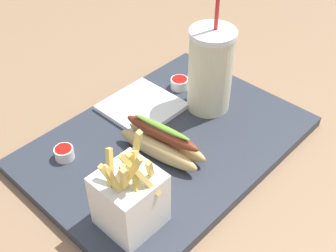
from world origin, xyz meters
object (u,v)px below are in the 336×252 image
object	(u,v)px
hot_dog_1	(162,142)
napkin_stack	(142,107)
soda_cup	(210,70)
ketchup_cup_1	(179,83)
ketchup_cup_2	(64,153)
fries_basket	(130,199)

from	to	relation	value
hot_dog_1	napkin_stack	size ratio (longest dim) A/B	1.24
soda_cup	hot_dog_1	bearing A→B (deg)	-170.38
ketchup_cup_1	ketchup_cup_2	xyz separation A→B (m)	(-0.29, 0.01, -0.00)
fries_basket	hot_dog_1	distance (m)	0.15
soda_cup	ketchup_cup_2	bearing A→B (deg)	162.84
soda_cup	fries_basket	bearing A→B (deg)	-162.28
ketchup_cup_1	napkin_stack	distance (m)	0.10
soda_cup	ketchup_cup_1	world-z (taller)	soda_cup
fries_basket	ketchup_cup_1	xyz separation A→B (m)	(0.30, 0.17, -0.04)
fries_basket	hot_dog_1	size ratio (longest dim) A/B	0.99
fries_basket	hot_dog_1	xyz separation A→B (m)	(0.13, 0.07, -0.03)
ketchup_cup_1	napkin_stack	size ratio (longest dim) A/B	0.28
napkin_stack	hot_dog_1	bearing A→B (deg)	-118.72
ketchup_cup_2	napkin_stack	size ratio (longest dim) A/B	0.25
soda_cup	napkin_stack	world-z (taller)	soda_cup
soda_cup	hot_dog_1	xyz separation A→B (m)	(-0.16, -0.03, -0.06)
soda_cup	fries_basket	world-z (taller)	soda_cup
soda_cup	hot_dog_1	size ratio (longest dim) A/B	1.50
soda_cup	ketchup_cup_2	size ratio (longest dim) A/B	7.46
ketchup_cup_1	napkin_stack	world-z (taller)	ketchup_cup_1
ketchup_cup_1	ketchup_cup_2	distance (m)	0.29
fries_basket	ketchup_cup_2	world-z (taller)	fries_basket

